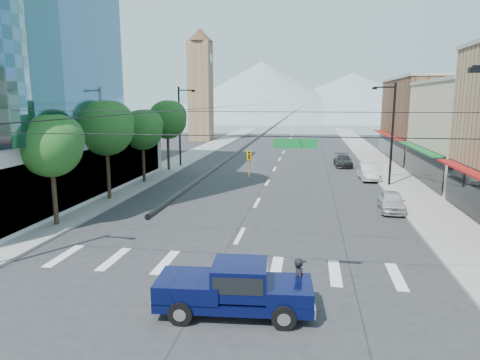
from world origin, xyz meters
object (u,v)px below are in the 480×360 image
Objects in this scene: parked_car_mid at (368,172)px; parked_car_far at (343,161)px; pickup_truck at (234,287)px; pedestrian at (299,282)px; parked_car_near at (391,201)px.

parked_car_mid reaches higher than parked_car_far.
pickup_truck is 2.48m from pedestrian.
parked_car_near is 20.20m from parked_car_far.
pedestrian reaches higher than parked_car_mid.
pedestrian is 16.03m from parked_car_near.
parked_car_near is (8.19, 15.86, -0.30)m from pickup_truck.
parked_car_near is at bearing 58.28° from pickup_truck.
pedestrian is 0.46× the size of parked_car_near.
pedestrian is 0.40× the size of parked_car_far.
pickup_truck reaches higher than parked_car_far.
pedestrian is at bearing -98.70° from parked_car_far.
parked_car_far is at bearing 75.51° from pickup_truck.
parked_car_mid is at bearing -22.55° from pedestrian.
parked_car_near is at bearing -31.80° from pedestrian.
pedestrian reaches higher than parked_car_far.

